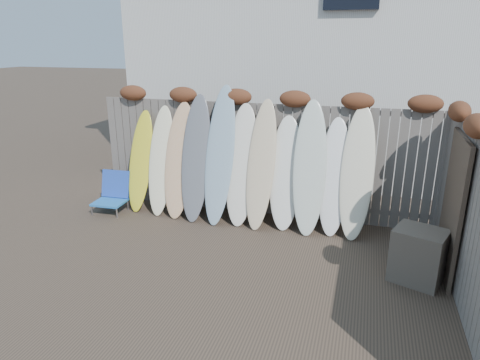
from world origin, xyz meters
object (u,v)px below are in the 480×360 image
(wooden_crate, at_px, (418,256))
(surfboard_0, at_px, (141,161))
(lattice_panel, at_px, (452,207))
(beach_chair, at_px, (113,193))

(wooden_crate, bearing_deg, surfboard_0, 164.45)
(lattice_panel, bearing_deg, wooden_crate, -135.39)
(wooden_crate, height_order, surfboard_0, surfboard_0)
(wooden_crate, bearing_deg, lattice_panel, 43.21)
(beach_chair, distance_m, wooden_crate, 5.27)
(lattice_panel, bearing_deg, surfboard_0, 170.78)
(beach_chair, relative_size, surfboard_0, 0.38)
(wooden_crate, height_order, lattice_panel, lattice_panel)
(beach_chair, xyz_separation_m, wooden_crate, (5.17, -1.02, 0.02))
(lattice_panel, bearing_deg, beach_chair, 174.56)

